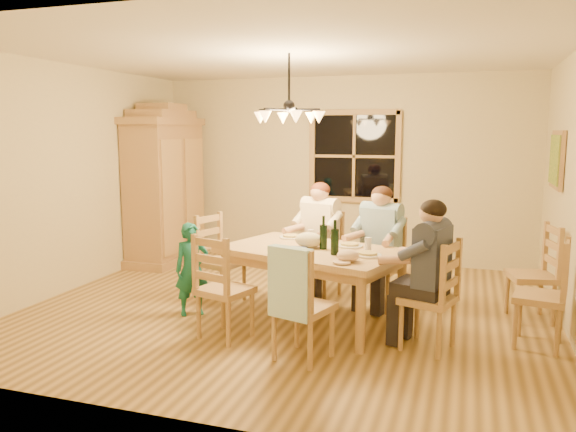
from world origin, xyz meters
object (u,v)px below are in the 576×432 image
(wine_bottle_a, at_px, (323,232))
(chair_spare_front, at_px, (538,313))
(chair_end_left, at_px, (222,275))
(adult_woman, at_px, (319,225))
(chair_near_right, at_px, (303,324))
(armoire, at_px, (165,190))
(wine_bottle_b, at_px, (335,237))
(chair_end_right, at_px, (428,315))
(adult_slate_man, at_px, (430,256))
(child, at_px, (192,269))
(dining_table, at_px, (313,258))
(chair_near_left, at_px, (225,306))
(adult_plaid_man, at_px, (380,232))
(chandelier, at_px, (289,115))
(chair_far_left, at_px, (319,270))
(chair_spare_back, at_px, (530,291))
(chair_far_right, at_px, (379,280))

(wine_bottle_a, distance_m, chair_spare_front, 2.08)
(chair_end_left, xyz_separation_m, adult_woman, (0.98, 0.56, 0.54))
(chair_near_right, bearing_deg, chair_end_left, 153.43)
(armoire, xyz_separation_m, wine_bottle_b, (3.05, -2.16, -0.13))
(wine_bottle_a, distance_m, wine_bottle_b, 0.28)
(armoire, distance_m, chair_spare_front, 5.30)
(chair_end_right, relative_size, adult_woman, 1.13)
(chair_end_left, distance_m, adult_slate_man, 2.47)
(child, bearing_deg, dining_table, -32.44)
(armoire, relative_size, adult_slate_man, 2.63)
(chair_near_left, height_order, chair_end_left, same)
(adult_woman, distance_m, adult_slate_man, 1.84)
(adult_plaid_man, height_order, child, adult_plaid_man)
(chandelier, height_order, dining_table, chandelier)
(chair_end_right, height_order, child, chair_end_right)
(wine_bottle_b, bearing_deg, chair_far_left, 111.73)
(armoire, bearing_deg, adult_woman, -21.68)
(child, relative_size, chair_spare_back, 0.98)
(chandelier, height_order, adult_slate_man, chandelier)
(wine_bottle_b, distance_m, chair_spare_front, 1.93)
(chandelier, height_order, chair_end_right, chandelier)
(adult_woman, distance_m, wine_bottle_b, 1.21)
(wine_bottle_a, bearing_deg, adult_slate_man, -19.19)
(chair_far_right, distance_m, chair_spare_back, 1.53)
(chair_far_left, bearing_deg, chair_near_left, 90.00)
(chair_near_left, xyz_separation_m, adult_slate_man, (1.81, 0.30, 0.54))
(chair_far_left, height_order, adult_plaid_man, adult_plaid_man)
(child, bearing_deg, chair_end_left, 38.51)
(wine_bottle_a, bearing_deg, chair_spare_back, 20.76)
(armoire, height_order, adult_slate_man, armoire)
(chair_far_right, distance_m, child, 2.02)
(chair_spare_front, bearing_deg, child, 103.11)
(chair_spare_front, distance_m, chair_spare_back, 0.75)
(chair_far_right, distance_m, chair_spare_front, 1.67)
(chandelier, distance_m, chair_end_right, 2.44)
(adult_slate_man, bearing_deg, adult_plaid_man, 46.64)
(chair_end_right, bearing_deg, chair_spare_front, -51.68)
(chandelier, distance_m, chair_spare_front, 3.04)
(chair_far_right, relative_size, wine_bottle_b, 3.00)
(armoire, relative_size, chair_far_right, 2.32)
(chandelier, distance_m, chair_end_left, 1.94)
(chair_spare_front, bearing_deg, wine_bottle_a, 100.30)
(chair_spare_back, bearing_deg, chair_spare_front, 166.80)
(chair_near_right, relative_size, wine_bottle_b, 3.00)
(chair_near_left, relative_size, chair_spare_front, 1.00)
(chair_far_right, bearing_deg, adult_woman, 0.00)
(adult_woman, relative_size, wine_bottle_b, 2.65)
(wine_bottle_b, relative_size, chair_spare_front, 0.33)
(adult_slate_man, bearing_deg, chair_far_right, 46.64)
(chair_far_right, xyz_separation_m, chair_spare_front, (1.53, -0.68, 0.00))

